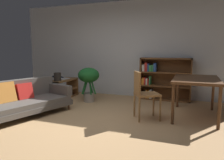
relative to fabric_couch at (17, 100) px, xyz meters
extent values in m
plane|color=tan|center=(1.49, 0.04, -0.33)|extent=(8.16, 8.16, 0.00)
cube|color=silver|center=(1.49, 2.74, 1.02)|extent=(6.80, 0.10, 2.70)
cylinder|color=#56351E|center=(0.71, 0.79, -0.27)|extent=(0.04, 0.04, 0.12)
cylinder|color=#56351E|center=(0.02, 0.99, -0.27)|extent=(0.04, 0.04, 0.12)
cube|color=#56514C|center=(0.10, -0.01, -0.16)|extent=(1.38, 2.19, 0.10)
cube|color=#56514C|center=(0.10, -0.01, -0.06)|extent=(1.33, 2.10, 0.10)
cube|color=#56514C|center=(-0.22, 0.08, 0.18)|extent=(0.73, 1.92, 0.39)
cube|color=#56514C|center=(0.37, 0.90, 0.10)|extent=(0.81, 0.36, 0.22)
cube|color=orange|center=(-0.14, -0.15, 0.17)|extent=(0.31, 0.45, 0.41)
cube|color=red|center=(-0.01, 0.24, 0.14)|extent=(0.29, 0.38, 0.35)
cube|color=brown|center=(-0.09, 2.27, -0.07)|extent=(0.39, 0.04, 0.52)
cube|color=brown|center=(-0.09, 1.28, -0.07)|extent=(0.39, 0.04, 0.52)
cube|color=brown|center=(-0.09, 1.77, -0.11)|extent=(0.39, 0.99, 0.04)
cube|color=brown|center=(-0.09, 1.77, 0.17)|extent=(0.39, 1.03, 0.04)
cube|color=brown|center=(-0.09, 1.77, -0.31)|extent=(0.39, 0.99, 0.04)
cube|color=silver|center=(-0.10, 1.83, 0.20)|extent=(0.24, 0.35, 0.02)
cube|color=black|center=(-0.30, 1.85, 0.24)|extent=(0.22, 0.34, 0.08)
cylinder|color=#2D2823|center=(-0.06, 1.50, 0.30)|extent=(0.19, 0.19, 0.22)
cylinder|color=slate|center=(-0.06, 1.50, 0.34)|extent=(0.10, 0.10, 0.01)
cylinder|color=#9E9389|center=(0.80, 1.61, -0.22)|extent=(0.28, 0.28, 0.22)
cylinder|color=#195623|center=(0.91, 1.59, 0.18)|extent=(0.25, 0.09, 0.60)
cylinder|color=#195623|center=(0.83, 1.65, 0.09)|extent=(0.11, 0.12, 0.41)
cylinder|color=#195623|center=(0.79, 1.72, 0.07)|extent=(0.05, 0.23, 0.36)
cylinder|color=#195623|center=(0.68, 1.69, 0.13)|extent=(0.27, 0.21, 0.50)
cylinder|color=#195623|center=(0.72, 1.59, 0.12)|extent=(0.21, 0.10, 0.47)
cylinder|color=#195623|center=(0.75, 1.52, 0.16)|extent=(0.14, 0.24, 0.57)
cylinder|color=#195623|center=(0.87, 1.53, 0.20)|extent=(0.18, 0.20, 0.62)
ellipsoid|color=#195623|center=(0.80, 1.61, 0.36)|extent=(0.54, 0.54, 0.38)
cylinder|color=#56351E|center=(2.98, 1.87, 0.04)|extent=(0.06, 0.06, 0.73)
cylinder|color=#56351E|center=(2.98, 0.62, 0.04)|extent=(0.06, 0.06, 0.73)
cylinder|color=#56351E|center=(3.73, 1.87, 0.04)|extent=(0.06, 0.06, 0.73)
cylinder|color=#56351E|center=(3.73, 0.62, 0.04)|extent=(0.06, 0.06, 0.73)
cube|color=#56351E|center=(3.35, 1.25, 0.43)|extent=(0.85, 1.35, 0.05)
cylinder|color=olive|center=(2.57, 1.00, -0.10)|extent=(0.04, 0.04, 0.47)
cylinder|color=olive|center=(2.75, 0.70, -0.10)|extent=(0.04, 0.04, 0.47)
cylinder|color=olive|center=(2.22, 0.81, -0.10)|extent=(0.04, 0.04, 0.47)
cylinder|color=olive|center=(2.40, 0.50, -0.10)|extent=(0.04, 0.04, 0.47)
cube|color=olive|center=(2.49, 0.75, 0.16)|extent=(0.57, 0.55, 0.04)
cube|color=olive|center=(2.31, 0.65, 0.39)|extent=(0.20, 0.32, 0.42)
cube|color=brown|center=(1.97, 2.51, 0.23)|extent=(0.04, 0.34, 1.13)
cube|color=brown|center=(3.26, 2.51, 0.23)|extent=(0.04, 0.34, 1.13)
cube|color=brown|center=(2.61, 2.51, 0.78)|extent=(1.32, 0.34, 0.04)
cube|color=brown|center=(2.61, 2.51, -0.31)|extent=(1.32, 0.34, 0.04)
cube|color=brown|center=(2.61, 2.66, 0.23)|extent=(1.29, 0.04, 1.13)
cube|color=brown|center=(2.61, 2.51, 0.05)|extent=(1.29, 0.33, 0.04)
cube|color=brown|center=(2.61, 2.51, 0.41)|extent=(1.29, 0.33, 0.04)
cube|color=silver|center=(2.03, 2.48, -0.22)|extent=(0.05, 0.24, 0.15)
cube|color=black|center=(2.09, 2.49, -0.20)|extent=(0.05, 0.28, 0.19)
cube|color=orange|center=(2.14, 2.47, -0.19)|extent=(0.03, 0.20, 0.21)
cube|color=gold|center=(2.19, 2.47, -0.20)|extent=(0.05, 0.21, 0.19)
cube|color=silver|center=(2.25, 2.49, -0.18)|extent=(0.06, 0.28, 0.23)
cube|color=orange|center=(2.04, 2.48, 0.16)|extent=(0.06, 0.24, 0.18)
cube|color=red|center=(2.09, 2.48, 0.17)|extent=(0.04, 0.22, 0.19)
cube|color=silver|center=(2.14, 2.48, 0.16)|extent=(0.04, 0.23, 0.17)
cube|color=red|center=(2.18, 2.48, 0.15)|extent=(0.04, 0.24, 0.16)
cube|color=#337F47|center=(2.23, 2.48, 0.19)|extent=(0.04, 0.24, 0.23)
cube|color=silver|center=(2.04, 2.47, 0.52)|extent=(0.07, 0.21, 0.18)
cube|color=red|center=(2.11, 2.48, 0.55)|extent=(0.07, 0.23, 0.23)
cube|color=#2D5199|center=(2.17, 2.48, 0.54)|extent=(0.03, 0.23, 0.21)
cube|color=#337F47|center=(2.23, 2.47, 0.51)|extent=(0.07, 0.21, 0.17)
cube|color=#337F47|center=(2.29, 2.48, 0.52)|extent=(0.04, 0.22, 0.18)
cube|color=#2D5199|center=(2.35, 2.48, 0.54)|extent=(0.06, 0.21, 0.23)
camera|label=1|loc=(3.27, -3.24, 1.00)|focal=34.20mm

